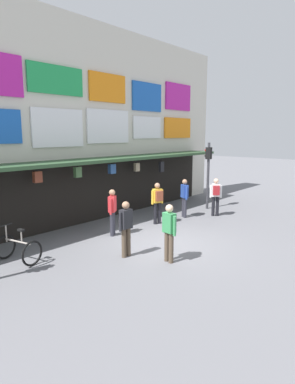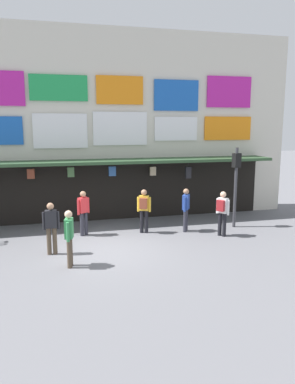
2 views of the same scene
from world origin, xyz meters
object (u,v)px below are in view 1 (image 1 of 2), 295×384
object	(u,v)px
traffic_light_far	(208,165)
pedestrian_in_red	(126,226)
pedestrian_in_white	(158,200)
pedestrian_in_purple	(112,210)
bicycle_parked	(18,249)
pedestrian_in_blue	(216,194)
pedestrian_in_black	(184,196)
pedestrian_in_yellow	(169,230)

from	to	relation	value
traffic_light_far	pedestrian_in_red	bearing A→B (deg)	-167.59
pedestrian_in_white	pedestrian_in_red	size ratio (longest dim) A/B	1.00
pedestrian_in_purple	bicycle_parked	bearing A→B (deg)	177.38
pedestrian_in_blue	pedestrian_in_red	xyz separation A→B (m)	(-6.09, -0.52, -0.04)
bicycle_parked	pedestrian_in_white	bearing A→B (deg)	-3.86
pedestrian_in_white	pedestrian_in_black	distance (m)	1.62
pedestrian_in_white	pedestrian_in_purple	size ratio (longest dim) A/B	1.00
pedestrian_in_white	pedestrian_in_yellow	size ratio (longest dim) A/B	1.00
pedestrian_in_red	pedestrian_in_black	bearing A→B (deg)	15.96
traffic_light_far	pedestrian_in_white	bearing A→B (deg)	179.36
pedestrian_in_black	pedestrian_in_blue	world-z (taller)	same
bicycle_parked	pedestrian_in_yellow	size ratio (longest dim) A/B	0.77
pedestrian_in_yellow	pedestrian_in_blue	size ratio (longest dim) A/B	1.00
pedestrian_in_black	pedestrian_in_blue	xyz separation A→B (m)	(1.09, -0.91, 0.04)
pedestrian_in_yellow	pedestrian_in_blue	world-z (taller)	same
pedestrian_in_white	pedestrian_in_purple	distance (m)	2.26
pedestrian_in_blue	pedestrian_in_red	size ratio (longest dim) A/B	1.00
bicycle_parked	pedestrian_in_yellow	distance (m)	4.32
pedestrian_in_red	pedestrian_in_purple	size ratio (longest dim) A/B	1.00
pedestrian_in_white	pedestrian_in_red	distance (m)	3.75
pedestrian_in_yellow	pedestrian_in_black	distance (m)	5.20
bicycle_parked	pedestrian_in_yellow	world-z (taller)	pedestrian_in_yellow
pedestrian_in_red	pedestrian_in_white	bearing A→B (deg)	25.40
pedestrian_in_blue	pedestrian_in_black	bearing A→B (deg)	140.11
pedestrian_in_blue	bicycle_parked	bearing A→B (deg)	170.07
pedestrian_in_black	pedestrian_in_blue	size ratio (longest dim) A/B	1.00
pedestrian_in_white	pedestrian_in_blue	distance (m)	2.92
pedestrian_in_black	pedestrian_in_yellow	bearing A→B (deg)	-149.54
traffic_light_far	bicycle_parked	xyz separation A→B (m)	(-9.46, 0.43, -1.75)
pedestrian_in_white	pedestrian_in_yellow	distance (m)	4.02
pedestrian_in_white	pedestrian_in_black	bearing A→B (deg)	-6.30
pedestrian_in_yellow	pedestrian_in_blue	bearing A→B (deg)	17.20
traffic_light_far	pedestrian_in_black	world-z (taller)	traffic_light_far
pedestrian_in_purple	pedestrian_in_yellow	bearing A→B (deg)	-101.67
traffic_light_far	pedestrian_in_purple	bearing A→B (deg)	177.43
traffic_light_far	bicycle_parked	size ratio (longest dim) A/B	2.48
bicycle_parked	pedestrian_in_red	bearing A→B (deg)	-40.43
bicycle_parked	pedestrian_in_white	world-z (taller)	pedestrian_in_white
pedestrian_in_black	pedestrian_in_blue	distance (m)	1.42
pedestrian_in_yellow	pedestrian_in_purple	xyz separation A→B (m)	(0.63, 3.04, 0.00)
pedestrian_in_yellow	pedestrian_in_black	size ratio (longest dim) A/B	1.00
bicycle_parked	pedestrian_in_black	world-z (taller)	pedestrian_in_black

